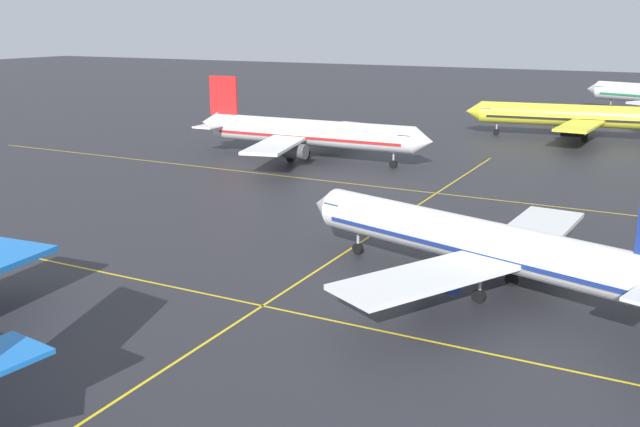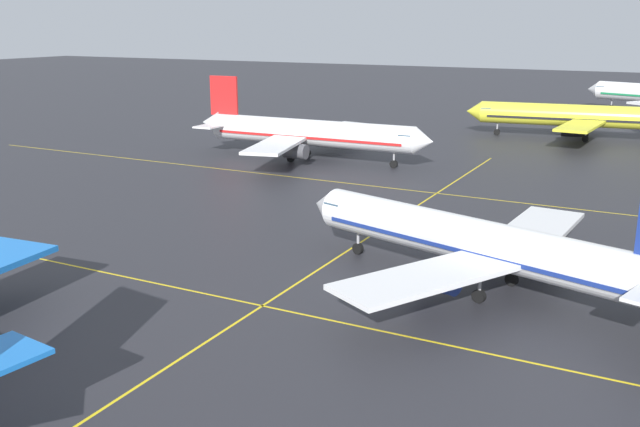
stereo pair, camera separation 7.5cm
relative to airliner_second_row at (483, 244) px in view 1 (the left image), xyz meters
The scene contains 4 objects.
airliner_second_row is the anchor object (origin of this frame).
airliner_third_row 51.89m from the airliner_second_row, 132.57° to the left, with size 36.14×31.25×11.26m.
airliner_far_left_stand 75.16m from the airliner_second_row, 93.24° to the left, with size 36.23×30.98×11.27m.
taxiway_markings 16.32m from the airliner_second_row, 141.16° to the right, with size 141.45×123.02×0.01m.
Camera 1 is at (24.35, -2.91, 18.82)m, focal length 39.65 mm.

